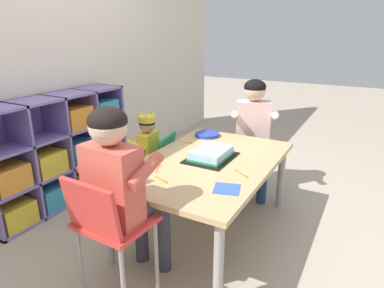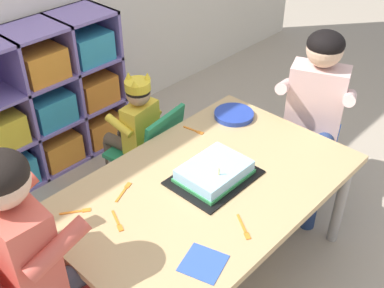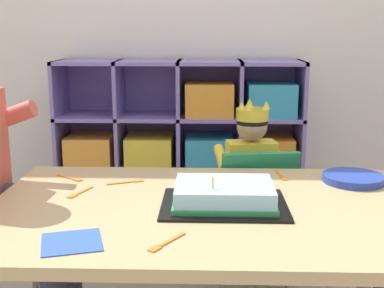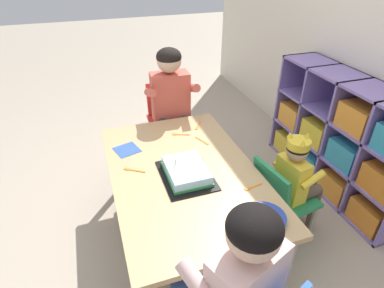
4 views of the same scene
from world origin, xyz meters
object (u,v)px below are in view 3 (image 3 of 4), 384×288
(classroom_chair_blue, at_px, (253,205))
(fork_by_napkin, at_px, (281,176))
(paper_plate_stack, at_px, (352,178))
(fork_scattered_mid_table, at_px, (165,243))
(fork_near_child_seat, at_px, (127,182))
(activity_table, at_px, (207,222))
(fork_at_table_front_edge, at_px, (78,193))
(fork_beside_plate_stack, at_px, (70,178))
(child_with_crown, at_px, (248,168))
(birthday_cake_on_tray, at_px, (223,196))

(classroom_chair_blue, distance_m, fork_by_napkin, 0.35)
(classroom_chair_blue, relative_size, paper_plate_stack, 2.89)
(fork_scattered_mid_table, bearing_deg, fork_near_child_seat, 52.32)
(activity_table, distance_m, fork_at_table_front_edge, 0.45)
(fork_beside_plate_stack, bearing_deg, fork_at_table_front_edge, 148.22)
(fork_by_napkin, distance_m, fork_near_child_seat, 0.57)
(activity_table, distance_m, fork_by_napkin, 0.43)
(fork_at_table_front_edge, bearing_deg, classroom_chair_blue, -29.32)
(fork_beside_plate_stack, relative_size, fork_at_table_front_edge, 0.93)
(classroom_chair_blue, bearing_deg, activity_table, 63.02)
(classroom_chair_blue, xyz_separation_m, fork_scattered_mid_table, (-0.30, -0.89, 0.21))
(fork_by_napkin, height_order, fork_near_child_seat, same)
(fork_scattered_mid_table, xyz_separation_m, fork_near_child_seat, (-0.18, 0.53, 0.00))
(fork_beside_plate_stack, height_order, fork_at_table_front_edge, same)
(activity_table, relative_size, classroom_chair_blue, 2.22)
(activity_table, bearing_deg, fork_at_table_front_edge, 166.68)
(classroom_chair_blue, relative_size, fork_at_table_front_edge, 5.08)
(classroom_chair_blue, bearing_deg, fork_scattered_mid_table, 62.44)
(fork_at_table_front_edge, distance_m, fork_near_child_seat, 0.19)
(child_with_crown, relative_size, fork_near_child_seat, 6.26)
(fork_at_table_front_edge, bearing_deg, fork_by_napkin, -49.65)
(fork_by_napkin, relative_size, fork_at_table_front_edge, 1.01)
(child_with_crown, bearing_deg, birthday_cake_on_tray, 70.75)
(paper_plate_stack, distance_m, fork_at_table_front_edge, 0.96)
(paper_plate_stack, bearing_deg, birthday_cake_on_tray, -150.82)
(classroom_chair_blue, distance_m, paper_plate_stack, 0.51)
(paper_plate_stack, relative_size, fork_beside_plate_stack, 1.88)
(activity_table, height_order, birthday_cake_on_tray, birthday_cake_on_tray)
(fork_by_napkin, bearing_deg, fork_scattered_mid_table, 139.21)
(child_with_crown, height_order, paper_plate_stack, child_with_crown)
(fork_near_child_seat, bearing_deg, paper_plate_stack, 158.87)
(fork_at_table_front_edge, bearing_deg, birthday_cake_on_tray, -79.05)
(child_with_crown, distance_m, fork_scattered_mid_table, 1.04)
(child_with_crown, bearing_deg, fork_beside_plate_stack, 23.45)
(fork_at_table_front_edge, bearing_deg, paper_plate_stack, -57.61)
(classroom_chair_blue, height_order, paper_plate_stack, classroom_chair_blue)
(birthday_cake_on_tray, bearing_deg, fork_beside_plate_stack, 154.04)
(fork_by_napkin, distance_m, fork_at_table_front_edge, 0.74)
(fork_beside_plate_stack, relative_size, fork_scattered_mid_table, 0.91)
(activity_table, xyz_separation_m, classroom_chair_blue, (0.20, 0.59, -0.15))
(classroom_chair_blue, distance_m, fork_scattered_mid_table, 0.96)
(activity_table, relative_size, fork_scattered_mid_table, 10.94)
(child_with_crown, xyz_separation_m, fork_beside_plate_stack, (-0.69, -0.43, 0.07))
(child_with_crown, relative_size, fork_beside_plate_stack, 7.07)
(classroom_chair_blue, relative_size, fork_scattered_mid_table, 4.94)
(paper_plate_stack, bearing_deg, activity_table, -153.04)
(activity_table, xyz_separation_m, fork_at_table_front_edge, (-0.43, 0.10, 0.06))
(classroom_chair_blue, distance_m, fork_beside_plate_stack, 0.80)
(activity_table, relative_size, birthday_cake_on_tray, 3.55)
(birthday_cake_on_tray, relative_size, fork_scattered_mid_table, 3.08)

